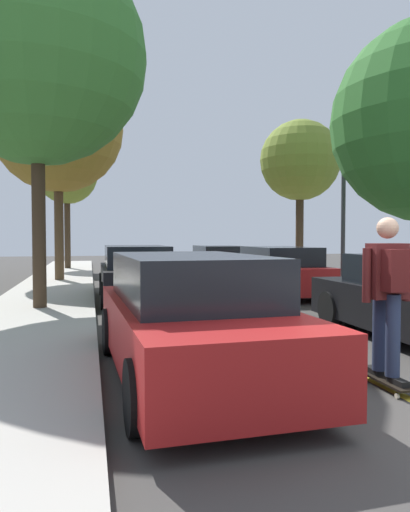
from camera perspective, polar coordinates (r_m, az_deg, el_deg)
center_line at (r=8.28m, az=9.19°, el=-9.20°), size 0.12×39.20×0.01m
parked_car_left_nearest at (r=5.68m, az=-1.65°, el=-7.26°), size 1.98×4.35×1.43m
parked_car_left_near at (r=12.50m, az=-8.17°, el=-2.12°), size 1.85×4.22×1.42m
parked_car_right_near at (r=13.66m, az=8.59°, el=-1.82°), size 1.91×4.15×1.37m
parked_car_right_far at (r=19.85m, az=1.49°, el=-0.67°), size 2.05×4.67×1.29m
street_tree_left_nearest at (r=11.50m, az=-19.30°, el=21.55°), size 4.62×4.62×7.65m
street_tree_left_near at (r=18.15m, az=-17.02°, el=14.32°), size 4.53×4.53×7.61m
street_tree_left_far at (r=24.54m, az=-16.03°, el=9.26°), size 2.92×2.92×6.03m
street_tree_right_near at (r=17.80m, az=11.19°, el=10.96°), size 2.85×2.85×5.67m
fire_hydrant at (r=13.23m, az=16.66°, el=-2.87°), size 0.20×0.20×0.70m
streetlamp at (r=14.06m, az=16.08°, el=8.50°), size 0.36×0.24×5.31m
skateboard at (r=5.75m, az=20.55°, el=-13.58°), size 0.22×0.84×0.10m
skateboarder at (r=5.54m, az=20.90°, el=-3.49°), size 0.58×0.70×1.75m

